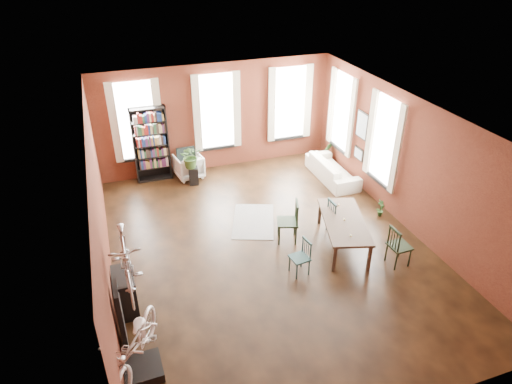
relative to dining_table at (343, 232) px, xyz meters
name	(u,v)px	position (x,y,z in m)	size (l,w,h in m)	color
room	(271,152)	(-1.40, 1.03, 1.80)	(9.00, 9.04, 3.22)	black
dining_table	(343,232)	(0.00, 0.00, 0.00)	(0.90, 1.98, 0.68)	#47372B
dining_chair_a	(300,258)	(-1.36, -0.61, 0.07)	(0.37, 0.37, 0.81)	#1B3C3B
dining_chair_b	(287,222)	(-1.14, 0.59, 0.18)	(0.48, 0.48, 1.03)	black
dining_chair_c	(400,246)	(0.81, -1.02, 0.13)	(0.44, 0.44, 0.94)	black
dining_chair_d	(337,216)	(0.11, 0.49, 0.12)	(0.42, 0.42, 0.91)	#163231
bookshelf	(151,145)	(-3.65, 4.72, 0.76)	(1.00, 0.32, 2.20)	black
white_armchair	(189,165)	(-2.67, 4.51, 0.05)	(0.75, 0.70, 0.77)	white
cream_sofa	(333,166)	(1.30, 3.02, 0.07)	(2.08, 0.61, 0.81)	beige
striped_rug	(253,221)	(-1.64, 1.60, -0.33)	(1.01, 1.61, 0.01)	black
bike_trainer	(143,369)	(-4.83, -2.12, -0.25)	(0.61, 0.61, 0.18)	black
bike_wall_rack	(121,317)	(-5.05, -1.38, 0.31)	(0.16, 0.60, 1.30)	black
console_table	(125,292)	(-4.93, -0.48, 0.06)	(0.40, 0.80, 0.80)	black
plant_stand	(194,176)	(-2.63, 4.03, -0.07)	(0.26, 0.26, 0.53)	black
plant_by_sofa	(326,157)	(1.66, 4.12, -0.19)	(0.37, 0.67, 0.30)	#2B5120
plant_small	(380,213)	(1.52, 0.78, -0.25)	(0.25, 0.47, 0.17)	#264F1F
bicycle_floor	(133,325)	(-4.87, -2.13, 0.79)	(0.66, 1.00, 1.90)	silver
bicycle_hung	(123,244)	(-4.80, -1.38, 1.79)	(0.47, 1.00, 1.66)	#A5A8AD
plant_on_stand	(191,159)	(-2.66, 4.06, 0.45)	(0.61, 0.68, 0.53)	#325622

